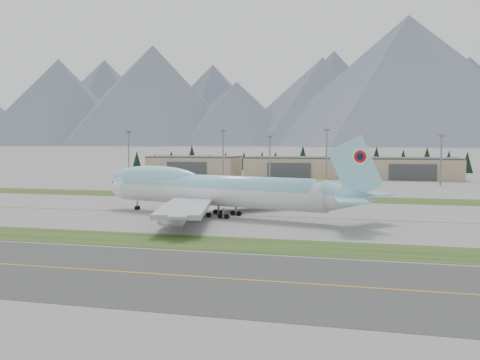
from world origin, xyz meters
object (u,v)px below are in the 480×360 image
(boeing_747_freighter, at_px, (215,190))
(service_vehicle_b, at_px, (321,180))
(service_vehicle_c, at_px, (457,181))
(service_vehicle_a, at_px, (286,180))
(hangar_left, at_px, (195,166))
(hangar_right, at_px, (411,168))
(hangar_center, at_px, (293,167))

(boeing_747_freighter, height_order, service_vehicle_b, boeing_747_freighter)
(boeing_747_freighter, distance_m, service_vehicle_c, 161.89)
(service_vehicle_a, relative_size, service_vehicle_c, 0.67)
(boeing_747_freighter, height_order, hangar_left, boeing_747_freighter)
(hangar_left, xyz_separation_m, service_vehicle_a, (55.51, -23.84, -5.39))
(hangar_right, height_order, service_vehicle_c, hangar_right)
(hangar_left, height_order, service_vehicle_c, hangar_left)
(hangar_right, bearing_deg, service_vehicle_a, -158.16)
(hangar_center, xyz_separation_m, hangar_right, (60.00, 0.00, 0.00))
(hangar_right, distance_m, service_vehicle_c, 23.68)
(boeing_747_freighter, distance_m, service_vehicle_b, 134.17)
(service_vehicle_b, xyz_separation_m, service_vehicle_c, (63.30, 8.78, 0.00))
(hangar_right, relative_size, service_vehicle_c, 10.74)
(boeing_747_freighter, distance_m, hangar_left, 163.42)
(boeing_747_freighter, relative_size, hangar_right, 1.61)
(hangar_right, height_order, service_vehicle_a, hangar_right)
(hangar_center, bearing_deg, hangar_right, 0.00)
(boeing_747_freighter, xyz_separation_m, service_vehicle_a, (-2.49, 128.94, -6.70))
(service_vehicle_b, distance_m, service_vehicle_c, 63.90)
(hangar_right, bearing_deg, hangar_center, 180.00)
(boeing_747_freighter, relative_size, service_vehicle_b, 18.75)
(boeing_747_freighter, height_order, hangar_center, boeing_747_freighter)
(hangar_left, bearing_deg, hangar_right, 0.00)
(hangar_center, xyz_separation_m, service_vehicle_b, (17.10, -19.52, -5.39))
(service_vehicle_a, bearing_deg, hangar_right, -6.37)
(service_vehicle_a, height_order, service_vehicle_b, service_vehicle_b)
(hangar_center, height_order, hangar_right, same)
(service_vehicle_c, bearing_deg, service_vehicle_b, -170.06)
(service_vehicle_a, bearing_deg, hangar_left, 128.56)
(hangar_left, relative_size, service_vehicle_a, 15.97)
(hangar_center, bearing_deg, service_vehicle_c, -7.61)
(hangar_center, xyz_separation_m, service_vehicle_c, (80.40, -10.74, -5.39))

